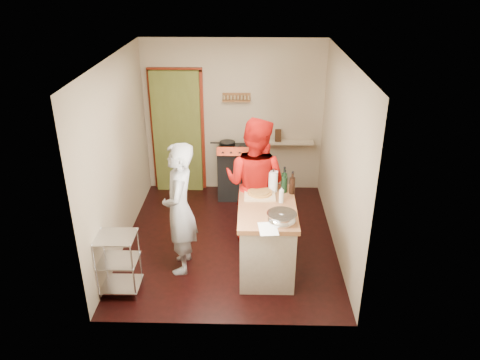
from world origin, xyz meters
The scene contains 10 objects.
floor centered at (0.00, 0.00, 0.00)m, with size 3.50×3.50×0.00m, color black.
back_wall centered at (-0.64, 1.78, 1.13)m, with size 3.00×0.44×2.60m.
left_wall centered at (-1.50, 0.00, 1.30)m, with size 0.04×3.50×2.60m, color #9C8E6F.
right_wall centered at (1.50, 0.00, 1.30)m, with size 0.04×3.50×2.60m, color #9C8E6F.
ceiling centered at (0.00, 0.00, 2.61)m, with size 3.00×3.50×0.02m, color white.
stove centered at (0.05, 1.42, 0.45)m, with size 0.60×0.63×1.00m.
wire_shelving centered at (-1.28, -1.20, 0.44)m, with size 0.48×0.40×0.80m.
island centered at (0.51, -0.65, 0.49)m, with size 0.73×1.33×1.23m.
person_stripe centered at (-0.59, -0.68, 0.87)m, with size 0.64×0.42×1.75m, color #B5B5BB.
person_red centered at (0.35, -0.04, 0.93)m, with size 0.91×0.71×1.86m, color #B9110C.
Camera 1 is at (0.29, -5.79, 3.70)m, focal length 35.00 mm.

